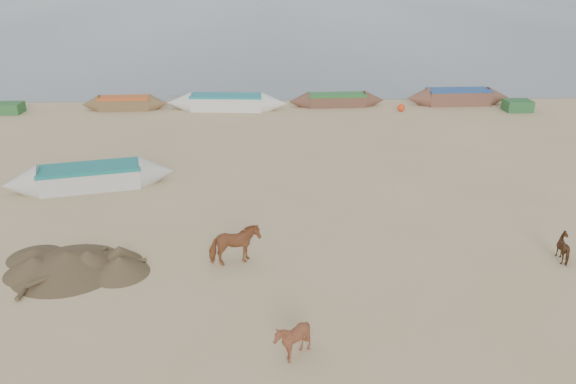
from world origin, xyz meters
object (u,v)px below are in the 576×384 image
Objects in this scene: calf_front at (292,340)px; calf_right at (567,248)px; near_canoe at (91,177)px; cow_adult at (234,245)px.

calf_front reaches higher than calf_right.
calf_front is 12.68m from near_canoe.
cow_adult is at bearing -60.57° from near_canoe.
calf_front is 9.02m from calf_right.
cow_adult is at bearing -163.69° from calf_front.
cow_adult is 8.49m from near_canoe.
cow_adult reaches higher than calf_front.
calf_front is at bearing -68.82° from near_canoe.
calf_front is at bearing 98.86° from calf_right.
calf_front is 0.15× the size of near_canoe.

